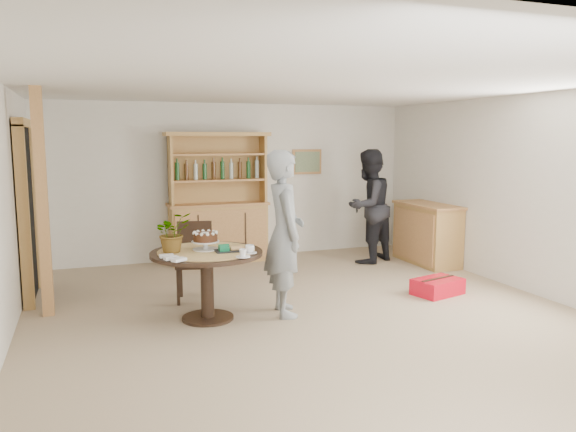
# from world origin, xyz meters

# --- Properties ---
(ground) EXTENTS (7.00, 7.00, 0.00)m
(ground) POSITION_xyz_m (0.00, 0.00, 0.00)
(ground) COLOR tan
(ground) RESTS_ON ground
(room_shell) EXTENTS (6.04, 7.04, 2.52)m
(room_shell) POSITION_xyz_m (0.00, 0.01, 1.74)
(room_shell) COLOR white
(room_shell) RESTS_ON ground
(doorway) EXTENTS (0.13, 1.10, 2.18)m
(doorway) POSITION_xyz_m (-2.93, 2.00, 1.11)
(doorway) COLOR black
(doorway) RESTS_ON ground
(pine_post) EXTENTS (0.12, 0.12, 2.50)m
(pine_post) POSITION_xyz_m (-2.70, 1.20, 1.25)
(pine_post) COLOR tan
(pine_post) RESTS_ON ground
(hutch) EXTENTS (1.62, 0.54, 2.04)m
(hutch) POSITION_xyz_m (-0.30, 3.24, 0.69)
(hutch) COLOR tan
(hutch) RESTS_ON ground
(sideboard) EXTENTS (0.54, 1.26, 0.94)m
(sideboard) POSITION_xyz_m (2.74, 2.00, 0.47)
(sideboard) COLOR tan
(sideboard) RESTS_ON ground
(dining_table) EXTENTS (1.20, 1.20, 0.76)m
(dining_table) POSITION_xyz_m (-1.06, 0.45, 0.60)
(dining_table) COLOR black
(dining_table) RESTS_ON ground
(dining_chair) EXTENTS (0.51, 0.51, 0.95)m
(dining_chair) POSITION_xyz_m (-1.05, 1.28, 0.54)
(dining_chair) COLOR black
(dining_chair) RESTS_ON ground
(birthday_cake) EXTENTS (0.30, 0.30, 0.20)m
(birthday_cake) POSITION_xyz_m (-1.06, 0.50, 0.88)
(birthday_cake) COLOR white
(birthday_cake) RESTS_ON dining_table
(flower_vase) EXTENTS (0.47, 0.44, 0.42)m
(flower_vase) POSITION_xyz_m (-1.41, 0.50, 0.97)
(flower_vase) COLOR #3F7233
(flower_vase) RESTS_ON dining_table
(gift_tray) EXTENTS (0.30, 0.20, 0.08)m
(gift_tray) POSITION_xyz_m (-0.85, 0.33, 0.79)
(gift_tray) COLOR black
(gift_tray) RESTS_ON dining_table
(coffee_cup_a) EXTENTS (0.15, 0.15, 0.09)m
(coffee_cup_a) POSITION_xyz_m (-0.66, 0.17, 0.80)
(coffee_cup_a) COLOR white
(coffee_cup_a) RESTS_ON dining_table
(coffee_cup_b) EXTENTS (0.15, 0.15, 0.08)m
(coffee_cup_b) POSITION_xyz_m (-0.78, 0.00, 0.79)
(coffee_cup_b) COLOR white
(coffee_cup_b) RESTS_ON dining_table
(napkins) EXTENTS (0.24, 0.33, 0.03)m
(napkins) POSITION_xyz_m (-1.47, 0.14, 0.77)
(napkins) COLOR white
(napkins) RESTS_ON dining_table
(teen_boy) EXTENTS (0.51, 0.71, 1.83)m
(teen_boy) POSITION_xyz_m (-0.21, 0.35, 0.91)
(teen_boy) COLOR gray
(teen_boy) RESTS_ON ground
(adult_person) EXTENTS (1.07, 0.99, 1.78)m
(adult_person) POSITION_xyz_m (1.90, 2.38, 0.89)
(adult_person) COLOR black
(adult_person) RESTS_ON ground
(red_suitcase) EXTENTS (0.68, 0.54, 0.21)m
(red_suitcase) POSITION_xyz_m (1.86, 0.43, 0.10)
(red_suitcase) COLOR red
(red_suitcase) RESTS_ON ground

